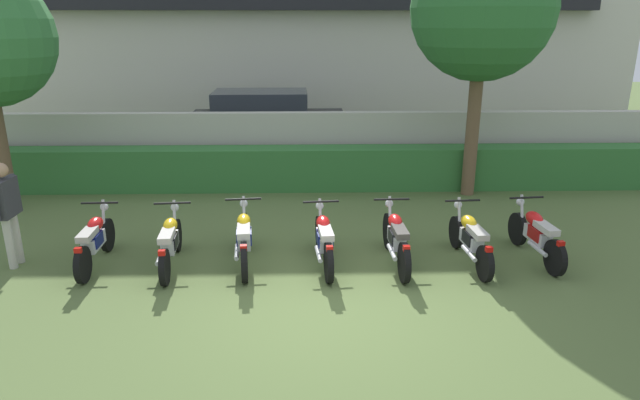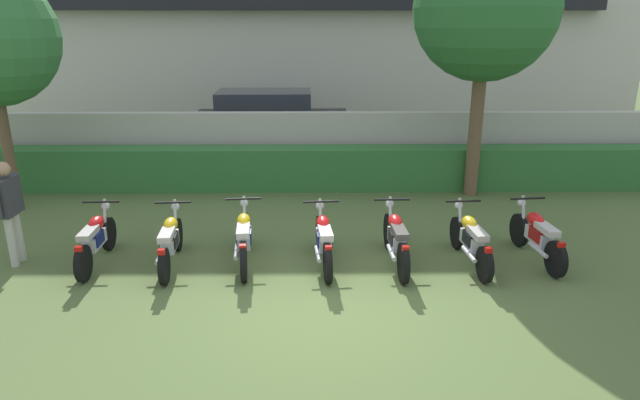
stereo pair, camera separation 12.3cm
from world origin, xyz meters
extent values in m
plane|color=#566B38|center=(0.00, 0.00, 0.00)|extent=(60.00, 60.00, 0.00)
cube|color=beige|center=(0.00, 15.29, 3.94)|extent=(22.13, 6.00, 7.88)
cube|color=black|center=(0.00, 12.04, 4.33)|extent=(18.59, 0.50, 0.36)
cube|color=#BCB7A8|center=(0.00, 6.57, 0.86)|extent=(21.02, 0.30, 1.72)
cube|color=#337033|center=(0.00, 5.87, 0.50)|extent=(16.82, 0.70, 1.00)
cube|color=black|center=(-1.34, 9.43, 0.74)|extent=(4.53, 1.93, 1.00)
cube|color=#2D333D|center=(-1.54, 9.42, 1.57)|extent=(2.73, 1.75, 0.65)
cylinder|color=black|center=(0.22, 10.38, 0.34)|extent=(0.68, 0.23, 0.68)
cylinder|color=black|center=(0.25, 8.53, 0.34)|extent=(0.68, 0.23, 0.68)
cylinder|color=black|center=(-2.93, 10.32, 0.34)|extent=(0.68, 0.23, 0.68)
cylinder|color=black|center=(-2.90, 8.47, 0.34)|extent=(0.68, 0.23, 0.68)
cylinder|color=brown|center=(-6.50, 4.60, 1.28)|extent=(0.22, 0.22, 2.55)
cylinder|color=brown|center=(3.50, 5.35, 1.50)|extent=(0.29, 0.29, 3.01)
sphere|color=#2D6B33|center=(3.50, 5.35, 4.07)|extent=(3.04, 3.04, 3.04)
cylinder|color=black|center=(-3.67, 2.22, 0.29)|extent=(0.11, 0.58, 0.57)
cylinder|color=black|center=(-3.62, 0.98, 0.29)|extent=(0.11, 0.58, 0.57)
cube|color=silver|center=(-3.65, 1.55, 0.44)|extent=(0.22, 0.61, 0.22)
ellipsoid|color=red|center=(-3.65, 1.72, 0.67)|extent=(0.24, 0.45, 0.22)
cube|color=#B2ADA3|center=(-3.64, 1.32, 0.65)|extent=(0.22, 0.53, 0.10)
cube|color=red|center=(-3.62, 0.88, 0.57)|extent=(0.10, 0.08, 0.08)
cylinder|color=silver|center=(-3.67, 2.13, 0.61)|extent=(0.06, 0.23, 0.65)
cylinder|color=black|center=(-3.67, 2.04, 0.93)|extent=(0.60, 0.06, 0.04)
sphere|color=silver|center=(-3.67, 2.24, 0.79)|extent=(0.14, 0.14, 0.14)
cylinder|color=silver|center=(-3.76, 1.29, 0.31)|extent=(0.09, 0.55, 0.07)
cube|color=navy|center=(-3.64, 1.50, 0.49)|extent=(0.25, 0.37, 0.20)
cylinder|color=black|center=(-2.47, 2.18, 0.28)|extent=(0.13, 0.57, 0.56)
cylinder|color=black|center=(-2.36, 0.86, 0.28)|extent=(0.13, 0.57, 0.56)
cube|color=silver|center=(-2.41, 1.47, 0.43)|extent=(0.25, 0.61, 0.22)
ellipsoid|color=yellow|center=(-2.43, 1.64, 0.66)|extent=(0.25, 0.46, 0.22)
cube|color=beige|center=(-2.40, 1.24, 0.64)|extent=(0.24, 0.53, 0.10)
cube|color=red|center=(-2.36, 0.76, 0.56)|extent=(0.11, 0.09, 0.08)
cylinder|color=silver|center=(-2.46, 2.09, 0.60)|extent=(0.07, 0.23, 0.65)
cylinder|color=black|center=(-2.46, 2.00, 0.92)|extent=(0.60, 0.08, 0.04)
sphere|color=silver|center=(-2.47, 2.20, 0.78)|extent=(0.14, 0.14, 0.14)
cylinder|color=silver|center=(-2.51, 1.21, 0.30)|extent=(0.11, 0.55, 0.07)
cube|color=black|center=(-2.41, 1.42, 0.48)|extent=(0.27, 0.38, 0.20)
cylinder|color=black|center=(-1.30, 2.26, 0.32)|extent=(0.15, 0.64, 0.63)
cylinder|color=black|center=(-1.17, 0.95, 0.32)|extent=(0.15, 0.64, 0.63)
cube|color=silver|center=(-1.23, 1.55, 0.47)|extent=(0.26, 0.62, 0.22)
ellipsoid|color=yellow|center=(-1.25, 1.72, 0.70)|extent=(0.26, 0.46, 0.22)
cube|color=beige|center=(-1.21, 1.32, 0.68)|extent=(0.25, 0.54, 0.10)
cube|color=red|center=(-1.17, 0.85, 0.60)|extent=(0.11, 0.09, 0.08)
cylinder|color=silver|center=(-1.29, 2.17, 0.64)|extent=(0.07, 0.23, 0.65)
cylinder|color=black|center=(-1.29, 2.08, 0.96)|extent=(0.60, 0.09, 0.04)
sphere|color=silver|center=(-1.31, 2.28, 0.82)|extent=(0.14, 0.14, 0.14)
cylinder|color=silver|center=(-1.33, 1.29, 0.34)|extent=(0.12, 0.55, 0.07)
cube|color=navy|center=(-1.23, 1.50, 0.52)|extent=(0.27, 0.38, 0.20)
cylinder|color=black|center=(0.00, 2.11, 0.31)|extent=(0.14, 0.63, 0.62)
cylinder|color=black|center=(0.11, 0.89, 0.31)|extent=(0.14, 0.63, 0.62)
cube|color=silver|center=(0.06, 1.45, 0.46)|extent=(0.25, 0.61, 0.22)
ellipsoid|color=red|center=(0.04, 1.62, 0.69)|extent=(0.26, 0.46, 0.22)
cube|color=beige|center=(0.08, 1.22, 0.67)|extent=(0.24, 0.54, 0.10)
cube|color=red|center=(0.11, 0.79, 0.59)|extent=(0.11, 0.09, 0.08)
cylinder|color=silver|center=(0.01, 2.02, 0.63)|extent=(0.07, 0.23, 0.65)
cylinder|color=black|center=(0.02, 1.93, 0.95)|extent=(0.60, 0.09, 0.04)
sphere|color=silver|center=(0.00, 2.13, 0.81)|extent=(0.14, 0.14, 0.14)
cylinder|color=silver|center=(-0.04, 1.19, 0.33)|extent=(0.12, 0.55, 0.07)
cube|color=navy|center=(0.06, 1.40, 0.51)|extent=(0.27, 0.38, 0.20)
cylinder|color=black|center=(1.20, 2.20, 0.31)|extent=(0.11, 0.63, 0.62)
cylinder|color=black|center=(1.25, 0.87, 0.31)|extent=(0.11, 0.63, 0.62)
cube|color=silver|center=(1.23, 1.49, 0.46)|extent=(0.22, 0.61, 0.22)
ellipsoid|color=red|center=(1.22, 1.66, 0.69)|extent=(0.24, 0.45, 0.22)
cube|color=#4C4742|center=(1.24, 1.26, 0.67)|extent=(0.22, 0.53, 0.10)
cube|color=red|center=(1.26, 0.77, 0.59)|extent=(0.10, 0.08, 0.08)
cylinder|color=silver|center=(1.21, 2.11, 0.63)|extent=(0.06, 0.23, 0.65)
cylinder|color=black|center=(1.21, 2.03, 0.95)|extent=(0.60, 0.06, 0.04)
sphere|color=silver|center=(1.20, 2.22, 0.81)|extent=(0.14, 0.14, 0.14)
cylinder|color=silver|center=(1.12, 1.23, 0.33)|extent=(0.09, 0.55, 0.07)
cube|color=black|center=(1.23, 1.44, 0.51)|extent=(0.25, 0.37, 0.20)
cylinder|color=black|center=(2.40, 2.20, 0.28)|extent=(0.13, 0.57, 0.56)
cylinder|color=black|center=(2.49, 0.87, 0.28)|extent=(0.13, 0.57, 0.56)
cube|color=silver|center=(2.45, 1.49, 0.43)|extent=(0.24, 0.61, 0.22)
ellipsoid|color=yellow|center=(2.44, 1.65, 0.66)|extent=(0.25, 0.45, 0.22)
cube|color=#B2ADA3|center=(2.46, 1.26, 0.64)|extent=(0.23, 0.53, 0.10)
cube|color=red|center=(2.50, 0.77, 0.56)|extent=(0.11, 0.09, 0.08)
cylinder|color=silver|center=(2.41, 2.11, 0.60)|extent=(0.07, 0.23, 0.65)
cylinder|color=black|center=(2.41, 2.02, 0.92)|extent=(0.60, 0.08, 0.04)
sphere|color=silver|center=(2.40, 2.22, 0.78)|extent=(0.14, 0.14, 0.14)
cylinder|color=silver|center=(2.35, 1.23, 0.30)|extent=(0.11, 0.55, 0.07)
cube|color=black|center=(2.45, 1.44, 0.48)|extent=(0.26, 0.38, 0.20)
cylinder|color=black|center=(3.53, 2.31, 0.29)|extent=(0.14, 0.59, 0.58)
cylinder|color=black|center=(3.65, 1.04, 0.29)|extent=(0.14, 0.59, 0.58)
cube|color=silver|center=(3.59, 1.62, 0.44)|extent=(0.26, 0.62, 0.22)
ellipsoid|color=red|center=(3.58, 1.79, 0.67)|extent=(0.26, 0.46, 0.22)
cube|color=beige|center=(3.61, 1.39, 0.65)|extent=(0.25, 0.54, 0.10)
cube|color=red|center=(3.66, 0.94, 0.57)|extent=(0.11, 0.09, 0.08)
cylinder|color=silver|center=(3.54, 2.22, 0.61)|extent=(0.07, 0.23, 0.65)
cylinder|color=black|center=(3.54, 2.13, 0.93)|extent=(0.60, 0.09, 0.04)
sphere|color=silver|center=(3.53, 2.33, 0.79)|extent=(0.14, 0.14, 0.14)
cylinder|color=silver|center=(3.50, 1.36, 0.31)|extent=(0.12, 0.55, 0.07)
cube|color=#A51414|center=(3.60, 1.57, 0.49)|extent=(0.27, 0.38, 0.20)
cylinder|color=beige|center=(-4.97, 1.74, 0.43)|extent=(0.13, 0.13, 0.85)
cylinder|color=beige|center=(-4.97, 1.52, 0.43)|extent=(0.13, 0.13, 0.85)
cube|color=#38383D|center=(-4.97, 1.63, 1.16)|extent=(0.22, 0.50, 0.60)
cylinder|color=#38383D|center=(-4.97, 1.93, 1.17)|extent=(0.09, 0.09, 0.57)
sphere|color=tan|center=(-4.97, 1.63, 1.60)|extent=(0.23, 0.23, 0.23)
camera|label=1|loc=(-0.22, -6.75, 3.79)|focal=30.94mm
camera|label=2|loc=(-0.10, -6.75, 3.79)|focal=30.94mm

